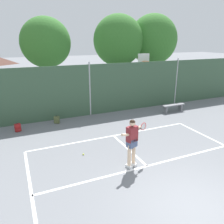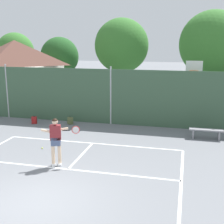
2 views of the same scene
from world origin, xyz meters
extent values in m
plane|color=slate|center=(0.00, 0.00, 0.00)|extent=(120.00, 120.00, 0.00)
cube|color=white|center=(0.00, 5.50, 0.00)|extent=(8.20, 0.10, 0.01)
cube|color=white|center=(4.10, 0.00, 0.00)|extent=(0.10, 11.00, 0.01)
cube|color=white|center=(0.00, 2.48, 0.00)|extent=(8.20, 0.10, 0.01)
cube|color=white|center=(0.00, 3.96, 0.00)|extent=(0.10, 2.97, 0.01)
cube|color=#38563D|center=(0.00, 9.00, 1.55)|extent=(26.00, 0.05, 3.11)
cylinder|color=#B2B2B7|center=(-6.50, 9.00, 1.63)|extent=(0.09, 0.09, 3.26)
cylinder|color=#B2B2B7|center=(0.00, 9.00, 1.63)|extent=(0.09, 0.09, 3.26)
cylinder|color=yellow|center=(4.44, 10.29, 1.52)|extent=(0.12, 0.12, 3.05)
cube|color=white|center=(4.44, 10.19, 3.25)|extent=(0.90, 0.06, 0.60)
torus|color=#D85919|center=(4.44, 9.92, 3.03)|extent=(0.48, 0.48, 0.02)
cube|color=beige|center=(-7.86, 12.42, 1.49)|extent=(5.52, 4.48, 2.98)
pyramid|color=brown|center=(-7.86, 12.42, 3.82)|extent=(5.96, 4.84, 1.68)
cylinder|color=brown|center=(-10.73, 17.25, 1.10)|extent=(0.36, 0.36, 2.21)
ellipsoid|color=#38752D|center=(-10.73, 17.25, 3.63)|extent=(3.34, 3.01, 3.34)
cylinder|color=brown|center=(-6.56, 17.25, 0.95)|extent=(0.36, 0.36, 1.90)
ellipsoid|color=#235623|center=(-6.56, 17.25, 3.29)|extent=(3.27, 2.94, 3.27)
cylinder|color=brown|center=(-1.17, 17.25, 1.19)|extent=(0.36, 0.36, 2.38)
ellipsoid|color=#38752D|center=(-1.17, 17.25, 4.22)|extent=(4.33, 3.90, 4.33)
cylinder|color=brown|center=(5.82, 17.25, 1.12)|extent=(0.36, 0.36, 2.25)
ellipsoid|color=#38752D|center=(5.82, 17.25, 4.37)|extent=(4.98, 4.49, 4.98)
cube|color=silver|center=(-0.66, 2.66, 0.05)|extent=(0.20, 0.29, 0.10)
cube|color=silver|center=(-0.44, 2.74, 0.05)|extent=(0.20, 0.29, 0.10)
cylinder|color=beige|center=(-0.66, 2.66, 0.51)|extent=(0.13, 0.13, 0.82)
cylinder|color=beige|center=(-0.44, 2.74, 0.51)|extent=(0.13, 0.13, 0.82)
cube|color=#47567A|center=(-0.55, 2.70, 0.98)|extent=(0.42, 0.35, 0.32)
cube|color=maroon|center=(-0.55, 2.70, 1.32)|extent=(0.46, 0.36, 0.56)
sphere|color=beige|center=(-0.55, 2.70, 1.73)|extent=(0.22, 0.22, 0.22)
sphere|color=black|center=(-0.55, 2.70, 1.75)|extent=(0.21, 0.21, 0.21)
cylinder|color=beige|center=(-0.37, 2.79, 1.42)|extent=(0.56, 0.27, 0.17)
cylinder|color=beige|center=(-0.81, 2.60, 1.37)|extent=(0.51, 0.25, 0.22)
cylinder|color=black|center=(-0.19, 2.88, 1.37)|extent=(0.30, 0.13, 0.04)
torus|color=red|center=(0.13, 3.04, 1.37)|extent=(0.29, 0.12, 0.30)
cylinder|color=silver|center=(0.13, 3.04, 1.37)|extent=(0.25, 0.09, 0.26)
sphere|color=#CCE033|center=(-1.93, 4.25, 0.03)|extent=(0.07, 0.07, 0.07)
cube|color=maroon|center=(-4.26, 8.00, 0.20)|extent=(0.32, 0.25, 0.40)
cube|color=maroon|center=(-4.23, 7.89, 0.12)|extent=(0.23, 0.12, 0.18)
torus|color=black|center=(-4.26, 8.00, 0.42)|extent=(0.09, 0.04, 0.09)
cube|color=#566038|center=(-2.21, 8.37, 0.20)|extent=(0.33, 0.29, 0.40)
cube|color=#566038|center=(-2.27, 8.27, 0.12)|extent=(0.23, 0.16, 0.18)
torus|color=black|center=(-2.21, 8.37, 0.42)|extent=(0.08, 0.05, 0.09)
cube|color=gray|center=(5.13, 7.45, 0.45)|extent=(1.60, 0.36, 0.06)
cube|color=gray|center=(4.53, 7.45, 0.23)|extent=(0.08, 0.32, 0.45)
cube|color=gray|center=(5.73, 7.45, 0.23)|extent=(0.08, 0.32, 0.45)
camera|label=1|loc=(-4.17, -3.70, 4.53)|focal=35.95mm
camera|label=2|loc=(4.11, -7.43, 4.68)|focal=49.33mm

